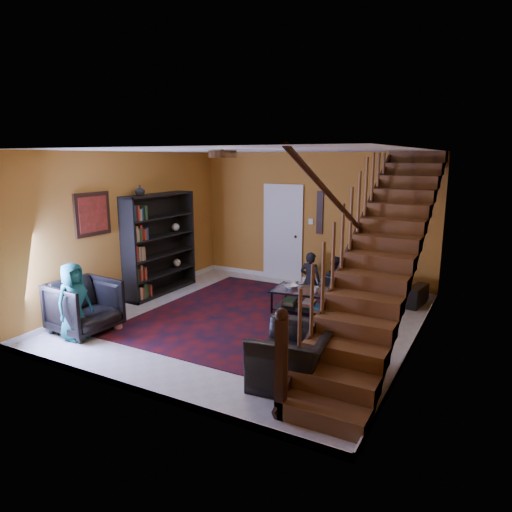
{
  "coord_description": "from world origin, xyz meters",
  "views": [
    {
      "loc": [
        3.55,
        -6.34,
        2.7
      ],
      "look_at": [
        -0.12,
        0.4,
        1.03
      ],
      "focal_mm": 32.0,
      "sensor_mm": 36.0,
      "label": 1
    }
  ],
  "objects_px": {
    "armchair_left": "(84,306)",
    "bookshelf": "(160,246)",
    "armchair_right": "(294,357)",
    "sofa": "(375,284)",
    "coffee_table": "(307,300)"
  },
  "relations": [
    {
      "from": "armchair_left",
      "to": "bookshelf",
      "type": "bearing_deg",
      "value": 13.42
    },
    {
      "from": "bookshelf",
      "to": "armchair_left",
      "type": "relative_size",
      "value": 2.19
    },
    {
      "from": "bookshelf",
      "to": "armchair_right",
      "type": "bearing_deg",
      "value": -29.6
    },
    {
      "from": "sofa",
      "to": "armchair_left",
      "type": "relative_size",
      "value": 2.03
    },
    {
      "from": "armchair_left",
      "to": "coffee_table",
      "type": "relative_size",
      "value": 0.75
    },
    {
      "from": "coffee_table",
      "to": "sofa",
      "type": "bearing_deg",
      "value": 61.95
    },
    {
      "from": "bookshelf",
      "to": "coffee_table",
      "type": "xyz_separation_m",
      "value": [
        3.1,
        0.19,
        -0.71
      ]
    },
    {
      "from": "sofa",
      "to": "armchair_left",
      "type": "distance_m",
      "value": 5.32
    },
    {
      "from": "sofa",
      "to": "armchair_left",
      "type": "xyz_separation_m",
      "value": [
        -3.55,
        -3.96,
        0.15
      ]
    },
    {
      "from": "sofa",
      "to": "armchair_left",
      "type": "height_order",
      "value": "armchair_left"
    },
    {
      "from": "bookshelf",
      "to": "sofa",
      "type": "relative_size",
      "value": 1.08
    },
    {
      "from": "sofa",
      "to": "armchair_right",
      "type": "distance_m",
      "value": 3.92
    },
    {
      "from": "sofa",
      "to": "armchair_left",
      "type": "bearing_deg",
      "value": 55.59
    },
    {
      "from": "armchair_right",
      "to": "coffee_table",
      "type": "distance_m",
      "value": 2.54
    },
    {
      "from": "armchair_left",
      "to": "sofa",
      "type": "bearing_deg",
      "value": -37.38
    }
  ]
}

